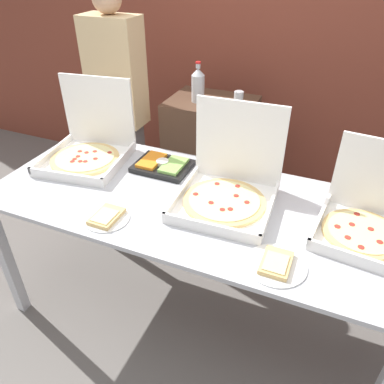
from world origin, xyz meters
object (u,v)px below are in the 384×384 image
pizza_box_far_left (367,220)px  pizza_box_near_left (89,147)px  veggie_tray (163,165)px  soda_bottle (198,85)px  paper_plate_front_right (107,217)px  paper_plate_front_center (276,264)px  soda_can_silver (238,100)px  person_guest_plaid (120,112)px  pizza_box_near_right (228,186)px

pizza_box_far_left → pizza_box_near_left: bearing=-177.1°
veggie_tray → soda_bottle: size_ratio=1.14×
pizza_box_far_left → veggie_tray: 1.14m
paper_plate_front_right → paper_plate_front_center: bearing=0.6°
paper_plate_front_right → soda_can_silver: 1.32m
person_guest_plaid → paper_plate_front_right: bearing=118.9°
veggie_tray → pizza_box_near_left: bearing=-172.1°
pizza_box_near_left → pizza_box_near_right: size_ratio=1.06×
paper_plate_front_right → soda_bottle: bearing=92.2°
pizza_box_near_right → soda_bottle: size_ratio=1.80×
soda_bottle → person_guest_plaid: person_guest_plaid is taller
pizza_box_far_left → soda_bottle: (-1.21, 0.92, 0.20)m
soda_bottle → soda_can_silver: size_ratio=2.31×
paper_plate_front_center → soda_bottle: size_ratio=0.91×
soda_can_silver → person_guest_plaid: (-0.86, -0.19, -0.15)m
paper_plate_front_right → soda_can_silver: soda_can_silver is taller
paper_plate_front_center → soda_can_silver: size_ratio=2.09×
pizza_box_far_left → soda_bottle: size_ratio=1.62×
person_guest_plaid → pizza_box_near_left: bearing=104.7°
pizza_box_near_right → veggie_tray: pizza_box_near_right is taller
person_guest_plaid → pizza_box_far_left: bearing=158.3°
paper_plate_front_center → veggie_tray: bearing=146.0°
pizza_box_near_left → soda_can_silver: bearing=40.4°
pizza_box_far_left → person_guest_plaid: 1.89m
paper_plate_front_center → soda_bottle: soda_bottle is taller
pizza_box_near_left → person_guest_plaid: (-0.16, 0.60, -0.02)m
paper_plate_front_center → person_guest_plaid: bearing=143.0°
pizza_box_near_left → soda_bottle: pizza_box_near_left is taller
paper_plate_front_center → pizza_box_near_left: bearing=159.6°
pizza_box_near_left → pizza_box_far_left: pizza_box_near_left is taller
pizza_box_near_left → paper_plate_front_right: pizza_box_near_left is taller
pizza_box_near_left → paper_plate_front_right: size_ratio=2.45×
pizza_box_near_left → pizza_box_far_left: 1.60m
paper_plate_front_right → person_guest_plaid: size_ratio=0.12×
person_guest_plaid → pizza_box_near_right: bearing=147.4°
paper_plate_front_center → veggie_tray: (-0.80, 0.54, 0.01)m
soda_bottle → person_guest_plaid: 0.63m
paper_plate_front_center → pizza_box_near_right: bearing=131.9°
paper_plate_front_right → veggie_tray: bearing=86.7°
paper_plate_front_center → veggie_tray: 0.96m
pizza_box_near_right → veggie_tray: bearing=158.4°
paper_plate_front_center → soda_bottle: 1.59m
pizza_box_far_left → soda_bottle: soda_bottle is taller
pizza_box_near_left → pizza_box_near_right: 0.94m
pizza_box_near_right → person_guest_plaid: bearing=144.9°
pizza_box_far_left → person_guest_plaid: bearing=164.6°
pizza_box_near_left → paper_plate_front_right: (0.44, -0.48, -0.07)m
paper_plate_front_right → paper_plate_front_center: same height
paper_plate_front_center → person_guest_plaid: size_ratio=0.14×
pizza_box_near_left → soda_bottle: 0.93m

